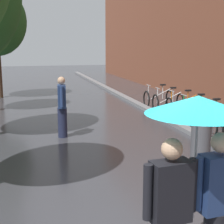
{
  "coord_description": "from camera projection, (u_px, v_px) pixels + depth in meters",
  "views": [
    {
      "loc": [
        -1.46,
        -3.23,
        2.56
      ],
      "look_at": [
        0.06,
        2.66,
        1.35
      ],
      "focal_mm": 54.26,
      "sensor_mm": 36.0,
      "label": 1
    }
  ],
  "objects": [
    {
      "name": "litter_bin",
      "position": [
        201.0,
        143.0,
        7.49
      ],
      "size": [
        0.44,
        0.44,
        0.85
      ],
      "primitive_type": "cylinder",
      "color": "#4C4C51",
      "rests_on": "ground"
    },
    {
      "name": "parked_bicycle_8",
      "position": [
        158.0,
        98.0,
        14.11
      ],
      "size": [
        1.09,
        0.71,
        0.96
      ],
      "color": "black",
      "rests_on": "ground"
    },
    {
      "name": "parked_bicycle_4",
      "position": [
        210.0,
        117.0,
        10.37
      ],
      "size": [
        1.12,
        0.76,
        0.96
      ],
      "color": "black",
      "rests_on": "ground"
    },
    {
      "name": "pedestrian_walking_midground",
      "position": [
        62.0,
        107.0,
        9.4
      ],
      "size": [
        0.26,
        0.59,
        1.71
      ],
      "color": "#1E233D",
      "rests_on": "ground"
    },
    {
      "name": "parked_bicycle_5",
      "position": [
        195.0,
        111.0,
        11.37
      ],
      "size": [
        1.09,
        0.72,
        0.96
      ],
      "color": "black",
      "rests_on": "ground"
    },
    {
      "name": "kerb_strip",
      "position": [
        140.0,
        105.0,
        14.2
      ],
      "size": [
        0.3,
        36.0,
        0.12
      ],
      "primitive_type": "cube",
      "color": "slate",
      "rests_on": "ground"
    },
    {
      "name": "couple_under_umbrella",
      "position": [
        196.0,
        168.0,
        3.39
      ],
      "size": [
        1.15,
        1.04,
        2.08
      ],
      "color": "#1E233D",
      "rests_on": "ground"
    },
    {
      "name": "parked_bicycle_6",
      "position": [
        182.0,
        106.0,
        12.36
      ],
      "size": [
        1.11,
        0.75,
        0.96
      ],
      "color": "black",
      "rests_on": "ground"
    },
    {
      "name": "parked_bicycle_7",
      "position": [
        168.0,
        102.0,
        13.13
      ],
      "size": [
        1.11,
        0.74,
        0.96
      ],
      "color": "black",
      "rests_on": "ground"
    }
  ]
}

